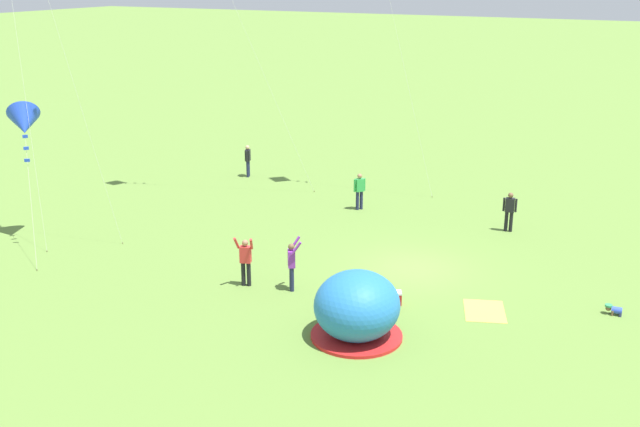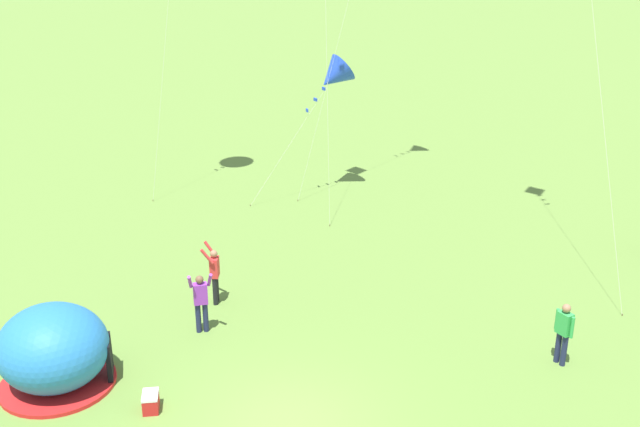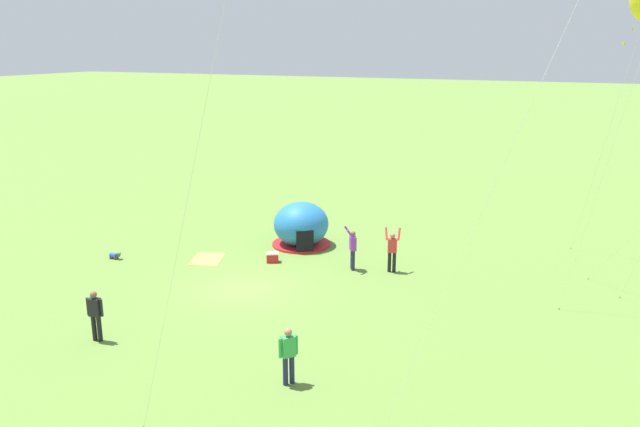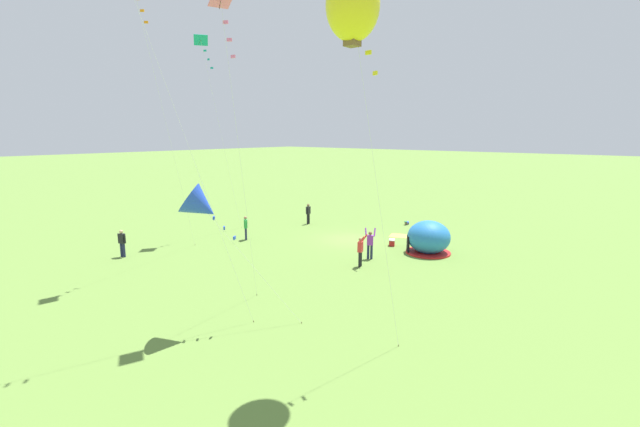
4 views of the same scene
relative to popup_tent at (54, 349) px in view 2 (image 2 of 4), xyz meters
name	(u,v)px [view 2 (image 2 of 4)]	position (x,y,z in m)	size (l,w,h in m)	color
ground_plane	(286,426)	(5.92, 0.38, -1.00)	(300.00, 300.00, 0.00)	olive
popup_tent	(54,349)	(0.00, 0.00, 0.00)	(2.81, 2.81, 2.10)	#2672BF
cooler_box	(151,402)	(2.71, -0.12, -0.78)	(0.57, 0.64, 0.44)	red
person_flying_kite	(214,273)	(1.74, 5.08, 0.00)	(0.59, 0.70, 1.89)	black
person_watching_sky	(563,331)	(11.60, 5.15, -0.03)	(0.48, 0.43, 1.72)	#1E2347
person_arms_raised	(201,300)	(2.16, 3.46, 0.00)	(0.72, 0.67, 1.89)	#1E2347
kite_blue	(333,76)	(1.91, 15.43, 3.88)	(3.63, 3.73, 5.73)	silver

